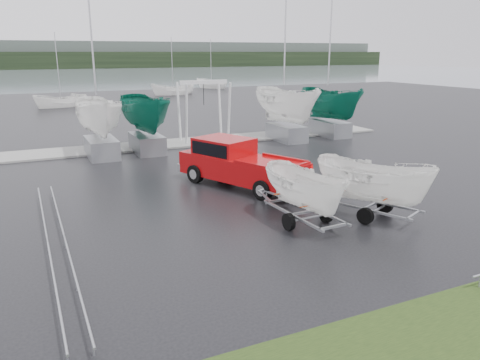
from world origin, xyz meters
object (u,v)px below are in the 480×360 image
Objects in this scene: trailer_parked at (307,154)px; boat_hoist at (204,102)px; pickup_truck at (236,162)px; trailer_hitched at (376,144)px.

trailer_parked reaches higher than boat_hoist.
pickup_truck is at bearing -103.07° from boat_hoist.
trailer_hitched is 1.24× the size of boat_hoist.
pickup_truck is 5.91m from trailer_parked.
pickup_truck is at bearing 87.14° from trailer_parked.
trailer_parked is at bearing -113.27° from pickup_truck.
trailer_hitched is at bearing -90.00° from pickup_truck.
boat_hoist is (-0.19, 16.78, -0.09)m from trailer_hitched.
boat_hoist is (2.48, 10.67, 1.58)m from pickup_truck.
trailer_hitched reaches higher than boat_hoist.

